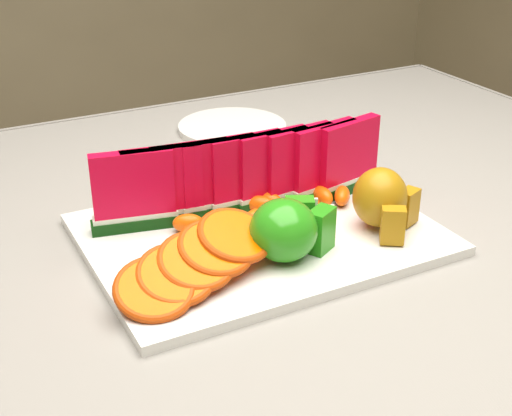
# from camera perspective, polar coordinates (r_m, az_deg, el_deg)

# --- Properties ---
(table) EXTENTS (1.40, 0.90, 0.75)m
(table) POSITION_cam_1_polar(r_m,az_deg,el_deg) (0.89, -5.18, -9.04)
(table) COLOR #4B2C17
(table) RESTS_ON ground
(tablecloth) EXTENTS (1.53, 1.03, 0.20)m
(tablecloth) POSITION_cam_1_polar(r_m,az_deg,el_deg) (0.86, -5.34, -5.63)
(tablecloth) COLOR slate
(tablecloth) RESTS_ON table
(platter) EXTENTS (0.40, 0.30, 0.01)m
(platter) POSITION_cam_1_polar(r_m,az_deg,el_deg) (0.85, 0.27, -2.12)
(platter) COLOR silver
(platter) RESTS_ON tablecloth
(apple_cluster) EXTENTS (0.11, 0.09, 0.07)m
(apple_cluster) POSITION_cam_1_polar(r_m,az_deg,el_deg) (0.78, 2.60, -1.70)
(apple_cluster) COLOR #348D1F
(apple_cluster) RESTS_ON platter
(pear_cluster) EXTENTS (0.09, 0.09, 0.07)m
(pear_cluster) POSITION_cam_1_polar(r_m,az_deg,el_deg) (0.85, 10.07, 0.68)
(pear_cluster) COLOR #A07213
(pear_cluster) RESTS_ON platter
(side_plate) EXTENTS (0.23, 0.23, 0.01)m
(side_plate) POSITION_cam_1_polar(r_m,az_deg,el_deg) (1.19, -1.91, 6.48)
(side_plate) COLOR silver
(side_plate) RESTS_ON tablecloth
(watermelon_row) EXTENTS (0.39, 0.07, 0.10)m
(watermelon_row) POSITION_cam_1_polar(r_m,az_deg,el_deg) (0.88, -0.75, 2.63)
(watermelon_row) COLOR #0D3D11
(watermelon_row) RESTS_ON platter
(orange_fan_front) EXTENTS (0.20, 0.13, 0.06)m
(orange_fan_front) POSITION_cam_1_polar(r_m,az_deg,el_deg) (0.74, -4.80, -4.24)
(orange_fan_front) COLOR #F85F0A
(orange_fan_front) RESTS_ON platter
(orange_fan_back) EXTENTS (0.33, 0.10, 0.04)m
(orange_fan_back) POSITION_cam_1_polar(r_m,az_deg,el_deg) (0.94, -2.73, 2.54)
(orange_fan_back) COLOR #F85F0A
(orange_fan_back) RESTS_ON platter
(tangerine_segments) EXTENTS (0.24, 0.08, 0.02)m
(tangerine_segments) POSITION_cam_1_polar(r_m,az_deg,el_deg) (0.87, 1.19, -0.14)
(tangerine_segments) COLOR orange
(tangerine_segments) RESTS_ON platter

